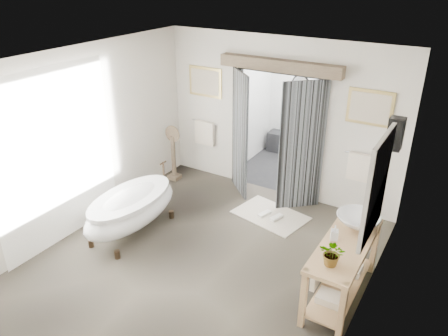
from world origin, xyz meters
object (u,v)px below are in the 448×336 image
at_px(clawfoot_tub, 131,208).
at_px(rug, 270,215).
at_px(vanity, 341,265).
at_px(basin, 358,222).

xyz_separation_m(clawfoot_tub, rug, (1.70, 1.61, -0.44)).
relative_size(clawfoot_tub, vanity, 1.17).
xyz_separation_m(vanity, rug, (-1.62, 1.38, -0.50)).
relative_size(clawfoot_tub, basin, 3.28).
relative_size(vanity, basin, 2.82).
bearing_deg(clawfoot_tub, vanity, 4.00).
relative_size(rug, basin, 2.11).
height_order(clawfoot_tub, rug, clawfoot_tub).
distance_m(vanity, rug, 2.19).
height_order(vanity, rug, vanity).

